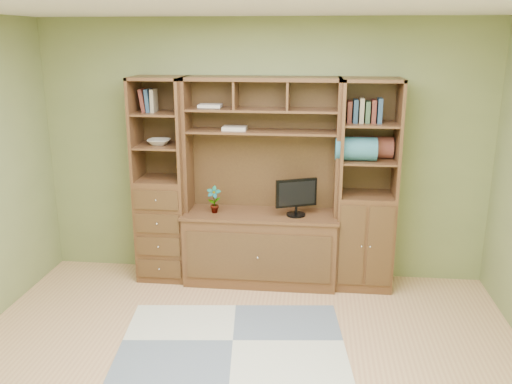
# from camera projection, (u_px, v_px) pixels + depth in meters

# --- Properties ---
(room) EXTENTS (4.60, 4.10, 2.64)m
(room) POSITION_uv_depth(u_px,v_px,m) (233.00, 212.00, 3.54)
(room) COLOR tan
(room) RESTS_ON ground
(center_hutch) EXTENTS (1.54, 0.53, 2.05)m
(center_hutch) POSITION_uv_depth(u_px,v_px,m) (261.00, 184.00, 5.28)
(center_hutch) COLOR #52321C
(center_hutch) RESTS_ON ground
(left_tower) EXTENTS (0.50, 0.45, 2.05)m
(left_tower) POSITION_uv_depth(u_px,v_px,m) (162.00, 181.00, 5.42)
(left_tower) COLOR #52321C
(left_tower) RESTS_ON ground
(right_tower) EXTENTS (0.55, 0.45, 2.05)m
(right_tower) POSITION_uv_depth(u_px,v_px,m) (367.00, 186.00, 5.21)
(right_tower) COLOR #52321C
(right_tower) RESTS_ON ground
(rug) EXTENTS (1.93, 1.40, 0.01)m
(rug) POSITION_uv_depth(u_px,v_px,m) (233.00, 341.00, 4.44)
(rug) COLOR #A3A7A8
(rug) RESTS_ON ground
(monitor) EXTENTS (0.45, 0.33, 0.51)m
(monitor) POSITION_uv_depth(u_px,v_px,m) (296.00, 191.00, 5.22)
(monitor) COLOR black
(monitor) RESTS_ON center_hutch
(orchid) EXTENTS (0.14, 0.10, 0.27)m
(orchid) POSITION_uv_depth(u_px,v_px,m) (214.00, 200.00, 5.34)
(orchid) COLOR #B35B3C
(orchid) RESTS_ON center_hutch
(magazines) EXTENTS (0.23, 0.17, 0.04)m
(magazines) POSITION_uv_depth(u_px,v_px,m) (235.00, 128.00, 5.25)
(magazines) COLOR #BDAFA1
(magazines) RESTS_ON center_hutch
(bowl) EXTENTS (0.22, 0.22, 0.05)m
(bowl) POSITION_uv_depth(u_px,v_px,m) (159.00, 142.00, 5.32)
(bowl) COLOR beige
(bowl) RESTS_ON left_tower
(blanket_teal) EXTENTS (0.38, 0.22, 0.22)m
(blanket_teal) POSITION_uv_depth(u_px,v_px,m) (356.00, 149.00, 5.07)
(blanket_teal) COLOR #2F6A7C
(blanket_teal) RESTS_ON right_tower
(blanket_red) EXTENTS (0.37, 0.21, 0.21)m
(blanket_red) POSITION_uv_depth(u_px,v_px,m) (373.00, 147.00, 5.18)
(blanket_red) COLOR brown
(blanket_red) RESTS_ON right_tower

